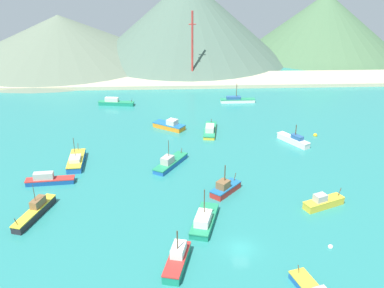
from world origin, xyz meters
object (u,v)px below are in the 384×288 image
at_px(fishing_boat_6, 225,188).
at_px(radio_tower, 192,47).
at_px(fishing_boat_1, 115,102).
at_px(fishing_boat_0, 204,220).
at_px(fishing_boat_10, 294,140).
at_px(fishing_boat_3, 177,259).
at_px(fishing_boat_2, 237,100).
at_px(fishing_boat_8, 210,130).
at_px(fishing_boat_5, 323,202).
at_px(fishing_boat_13, 48,180).
at_px(buoy_0, 330,247).
at_px(fishing_boat_9, 76,161).
at_px(fishing_boat_11, 170,125).
at_px(buoy_2, 315,135).
at_px(fishing_boat_14, 170,163).
at_px(fishing_boat_7, 35,211).

relative_size(fishing_boat_6, radio_tower, 0.28).
height_order(fishing_boat_1, fishing_boat_6, fishing_boat_6).
relative_size(fishing_boat_0, fishing_boat_10, 1.20).
bearing_deg(fishing_boat_1, fishing_boat_3, -76.66).
bearing_deg(fishing_boat_10, fishing_boat_2, 105.95).
xyz_separation_m(fishing_boat_6, fishing_boat_8, (-0.31, 29.97, -0.18)).
bearing_deg(fishing_boat_8, fishing_boat_0, -96.16).
height_order(fishing_boat_5, fishing_boat_13, fishing_boat_5).
xyz_separation_m(fishing_boat_1, buoy_0, (40.80, -70.46, -0.69)).
bearing_deg(fishing_boat_9, fishing_boat_5, -22.17).
xyz_separation_m(fishing_boat_1, fishing_boat_11, (16.19, -19.88, 0.07)).
bearing_deg(fishing_boat_2, buoy_2, -60.24).
distance_m(fishing_boat_0, fishing_boat_2, 66.09).
distance_m(fishing_boat_1, fishing_boat_5, 73.11).
height_order(fishing_boat_13, radio_tower, radio_tower).
relative_size(fishing_boat_10, fishing_boat_14, 0.84).
bearing_deg(fishing_boat_5, buoy_2, 74.90).
bearing_deg(buoy_2, fishing_boat_7, -150.46).
xyz_separation_m(fishing_boat_0, fishing_boat_9, (-25.61, 23.83, -0.06)).
bearing_deg(radio_tower, buoy_2, -61.05).
relative_size(fishing_boat_5, fishing_boat_6, 1.17).
bearing_deg(fishing_boat_9, fishing_boat_0, -42.93).
bearing_deg(fishing_boat_9, fishing_boat_1, 84.79).
bearing_deg(fishing_boat_5, fishing_boat_14, 147.30).
height_order(fishing_boat_1, fishing_boat_8, same).
bearing_deg(fishing_boat_8, fishing_boat_2, 67.25).
height_order(fishing_boat_11, fishing_boat_13, fishing_boat_11).
xyz_separation_m(fishing_boat_5, fishing_boat_10, (2.17, 28.09, -0.02)).
height_order(fishing_boat_0, fishing_boat_1, fishing_boat_0).
bearing_deg(buoy_2, fishing_boat_14, -157.14).
xyz_separation_m(fishing_boat_3, fishing_boat_11, (-1.25, 53.64, -0.15)).
bearing_deg(fishing_boat_1, buoy_2, -26.86).
xyz_separation_m(fishing_boat_10, fishing_boat_11, (-29.36, 10.88, -0.00)).
distance_m(fishing_boat_8, fishing_boat_10, 20.63).
height_order(buoy_0, radio_tower, radio_tower).
xyz_separation_m(fishing_boat_2, fishing_boat_5, (6.89, -59.81, 0.18)).
relative_size(fishing_boat_1, fishing_boat_8, 0.99).
height_order(fishing_boat_7, buoy_0, fishing_boat_7).
bearing_deg(fishing_boat_6, fishing_boat_8, 90.59).
distance_m(buoy_0, buoy_2, 45.49).
relative_size(fishing_boat_1, fishing_boat_3, 1.25).
height_order(fishing_boat_9, fishing_boat_10, fishing_boat_9).
height_order(fishing_boat_0, fishing_boat_14, fishing_boat_0).
height_order(fishing_boat_8, buoy_0, fishing_boat_8).
bearing_deg(fishing_boat_13, fishing_boat_2, 48.23).
bearing_deg(fishing_boat_11, fishing_boat_9, -134.99).
distance_m(fishing_boat_0, radio_tower, 88.64).
xyz_separation_m(fishing_boat_0, fishing_boat_8, (4.34, 40.28, -0.12)).
relative_size(fishing_boat_8, radio_tower, 0.45).
bearing_deg(radio_tower, fishing_boat_5, -76.93).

